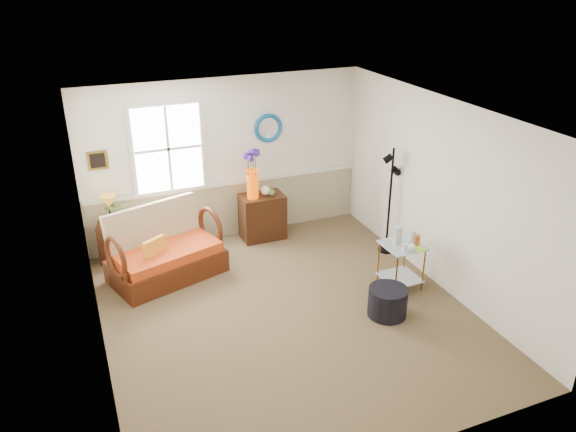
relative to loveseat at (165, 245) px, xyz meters
name	(u,v)px	position (x,y,z in m)	size (l,w,h in m)	color
floor	(286,313)	(1.23, -1.52, -0.50)	(4.50, 5.00, 0.01)	brown
ceiling	(286,116)	(1.23, -1.52, 2.10)	(4.50, 5.00, 0.01)	white
walls	(286,222)	(1.23, -1.52, 0.80)	(4.51, 5.01, 2.60)	silver
wainscot	(229,210)	(1.23, 0.96, -0.05)	(4.46, 0.02, 0.90)	tan
chair_rail	(228,183)	(1.23, 0.95, 0.42)	(4.46, 0.04, 0.06)	silver
window	(168,149)	(0.33, 0.95, 1.10)	(1.14, 0.06, 1.44)	white
picture	(98,160)	(-0.69, 0.96, 1.05)	(0.28, 0.03, 0.28)	#B28C2B
mirror	(268,128)	(1.93, 0.96, 1.25)	(0.47, 0.47, 0.07)	#1B81B3
loveseat	(165,245)	(0.00, 0.00, 0.00)	(1.55, 0.88, 1.01)	#5C220F
throw_pillow	(156,251)	(-0.15, -0.14, 0.00)	(0.36, 0.09, 0.36)	#D14404
lamp_stand	(112,242)	(-0.67, 0.78, -0.19)	(0.35, 0.35, 0.62)	#361B0C
table_lamp	(109,210)	(-0.64, 0.77, 0.34)	(0.25, 0.25, 0.45)	#C07F20
potted_plant	(117,214)	(-0.54, 0.74, 0.26)	(0.34, 0.37, 0.29)	#517539
cabinet	(262,217)	(1.70, 0.66, -0.13)	(0.70, 0.45, 0.74)	#361B0C
flower_vase	(252,174)	(1.53, 0.62, 0.63)	(0.23, 0.23, 0.79)	#D14400
side_table	(401,266)	(2.93, -1.52, -0.18)	(0.52, 0.52, 0.66)	#A96822
tabletop_items	(409,237)	(2.98, -1.56, 0.28)	(0.43, 0.43, 0.26)	silver
floor_lamp	(390,201)	(3.33, -0.52, 0.34)	(0.24, 0.24, 1.68)	black
ottoman	(388,302)	(2.41, -2.04, -0.31)	(0.50, 0.50, 0.39)	black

